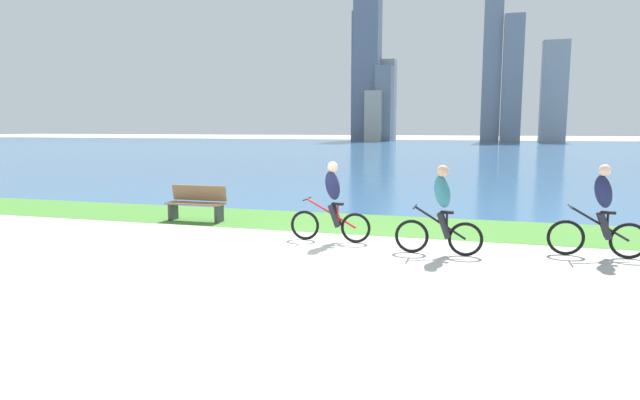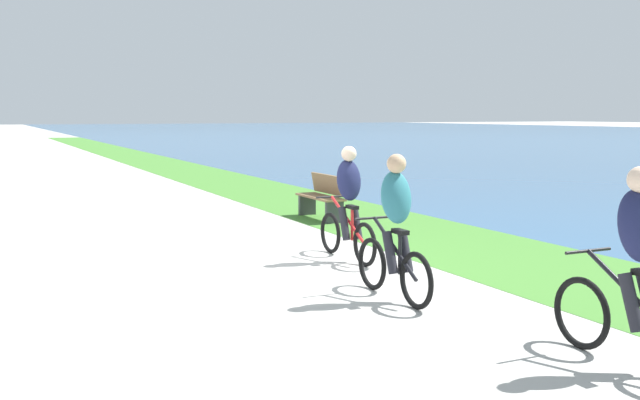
{
  "view_description": "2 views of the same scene",
  "coord_description": "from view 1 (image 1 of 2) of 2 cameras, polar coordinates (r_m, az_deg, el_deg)",
  "views": [
    {
      "loc": [
        2.99,
        -9.55,
        2.36
      ],
      "look_at": [
        -0.17,
        1.16,
        0.87
      ],
      "focal_mm": 30.56,
      "sensor_mm": 36.0,
      "label": 1
    },
    {
      "loc": [
        9.35,
        -3.62,
        2.12
      ],
      "look_at": [
        0.04,
        0.76,
        0.9
      ],
      "focal_mm": 40.86,
      "sensor_mm": 36.0,
      "label": 2
    }
  ],
  "objects": [
    {
      "name": "cyclist_lead",
      "position": [
        11.24,
        1.25,
        -0.2
      ],
      "size": [
        1.72,
        0.52,
        1.66
      ],
      "color": "black",
      "rests_on": "ground"
    },
    {
      "name": "cyclist_trailing",
      "position": [
        10.32,
        12.55,
        -1.07
      ],
      "size": [
        1.62,
        0.52,
        1.68
      ],
      "color": "black",
      "rests_on": "ground"
    },
    {
      "name": "cyclist_distant_rear",
      "position": [
        11.11,
        27.34,
        -1.1
      ],
      "size": [
        1.71,
        0.52,
        1.7
      ],
      "color": "black",
      "rests_on": "ground"
    },
    {
      "name": "bench_near_path",
      "position": [
        14.14,
        -12.78,
        -0.33
      ],
      "size": [
        1.5,
        0.47,
        0.9
      ],
      "color": "olive",
      "rests_on": "ground"
    },
    {
      "name": "grass_strip_bayside",
      "position": [
        13.53,
        3.44,
        -2.43
      ],
      "size": [
        120.0,
        2.81,
        0.01
      ],
      "primitive_type": "cube",
      "color": "#478433",
      "rests_on": "ground"
    },
    {
      "name": "city_skyline_far_shore",
      "position": [
        95.19,
        9.82,
        12.41
      ],
      "size": [
        34.89,
        9.45,
        26.73
      ],
      "color": "slate",
      "rests_on": "ground"
    },
    {
      "name": "bay_water_surface",
      "position": [
        59.06,
        13.58,
        5.13
      ],
      "size": [
        300.0,
        89.11,
        0.0
      ],
      "primitive_type": "cube",
      "color": "#386693",
      "rests_on": "ground"
    },
    {
      "name": "ground_plane",
      "position": [
        10.28,
        -0.9,
        -5.66
      ],
      "size": [
        300.0,
        300.0,
        0.0
      ],
      "primitive_type": "plane",
      "color": "#B2AFA8"
    }
  ]
}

